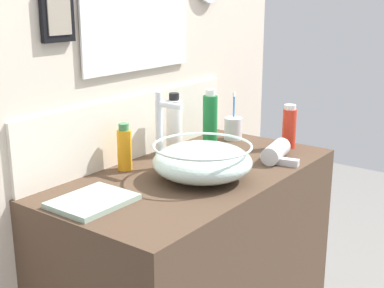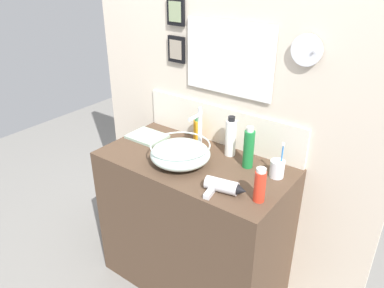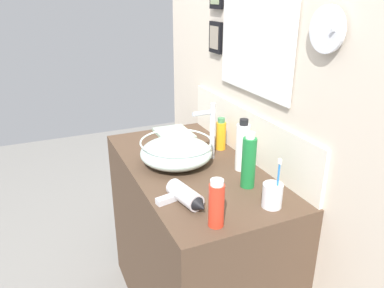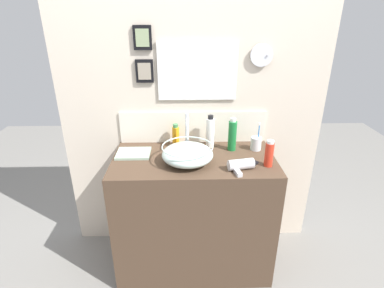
{
  "view_description": "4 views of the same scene",
  "coord_description": "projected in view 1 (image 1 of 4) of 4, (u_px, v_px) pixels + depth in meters",
  "views": [
    {
      "loc": [
        -1.37,
        -1.02,
        1.45
      ],
      "look_at": [
        -0.01,
        0.0,
        0.97
      ],
      "focal_mm": 50.0,
      "sensor_mm": 36.0,
      "label": 1
    },
    {
      "loc": [
        1.05,
        -1.44,
        1.88
      ],
      "look_at": [
        -0.01,
        0.0,
        0.97
      ],
      "focal_mm": 35.0,
      "sensor_mm": 36.0,
      "label": 2
    },
    {
      "loc": [
        1.39,
        -0.62,
        1.6
      ],
      "look_at": [
        -0.01,
        0.0,
        0.97
      ],
      "focal_mm": 35.0,
      "sensor_mm": 36.0,
      "label": 3
    },
    {
      "loc": [
        -0.06,
        -1.75,
        1.75
      ],
      "look_at": [
        -0.01,
        0.0,
        0.97
      ],
      "focal_mm": 28.0,
      "sensor_mm": 36.0,
      "label": 4
    }
  ],
  "objects": [
    {
      "name": "faucet",
      "position": [
        162.0,
        126.0,
        1.79
      ],
      "size": [
        0.02,
        0.11,
        0.27
      ],
      "color": "silver",
      "rests_on": "vanity_counter"
    },
    {
      "name": "hand_towel",
      "position": [
        93.0,
        201.0,
        1.53
      ],
      "size": [
        0.22,
        0.18,
        0.02
      ],
      "primitive_type": "cube",
      "color": "#99B29E",
      "rests_on": "vanity_counter"
    },
    {
      "name": "back_panel",
      "position": [
        125.0,
        76.0,
        1.9
      ],
      "size": [
        1.88,
        0.1,
        2.33
      ],
      "color": "beige",
      "rests_on": "ground"
    },
    {
      "name": "hair_drier",
      "position": [
        278.0,
        151.0,
        1.93
      ],
      "size": [
        0.21,
        0.15,
        0.07
      ],
      "color": "silver",
      "rests_on": "vanity_counter"
    },
    {
      "name": "spray_bottle",
      "position": [
        124.0,
        148.0,
        1.8
      ],
      "size": [
        0.05,
        0.05,
        0.16
      ],
      "color": "orange",
      "rests_on": "vanity_counter"
    },
    {
      "name": "lotion_bottle",
      "position": [
        289.0,
        127.0,
        2.06
      ],
      "size": [
        0.05,
        0.05,
        0.17
      ],
      "color": "red",
      "rests_on": "vanity_counter"
    },
    {
      "name": "toothbrush_cup",
      "position": [
        233.0,
        128.0,
        2.19
      ],
      "size": [
        0.07,
        0.07,
        0.19
      ],
      "color": "silver",
      "rests_on": "vanity_counter"
    },
    {
      "name": "glass_bowl_sink",
      "position": [
        202.0,
        161.0,
        1.72
      ],
      "size": [
        0.32,
        0.32,
        0.12
      ],
      "color": "silver",
      "rests_on": "vanity_counter"
    },
    {
      "name": "shampoo_bottle",
      "position": [
        174.0,
        126.0,
        1.97
      ],
      "size": [
        0.06,
        0.06,
        0.23
      ],
      "color": "white",
      "rests_on": "vanity_counter"
    },
    {
      "name": "soap_dispenser",
      "position": [
        210.0,
        121.0,
        2.05
      ],
      "size": [
        0.06,
        0.06,
        0.23
      ],
      "color": "#197233",
      "rests_on": "vanity_counter"
    },
    {
      "name": "vanity_counter",
      "position": [
        194.0,
        286.0,
        1.92
      ],
      "size": [
        1.06,
        0.55,
        0.87
      ],
      "primitive_type": "cube",
      "color": "#4C3828",
      "rests_on": "ground"
    }
  ]
}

